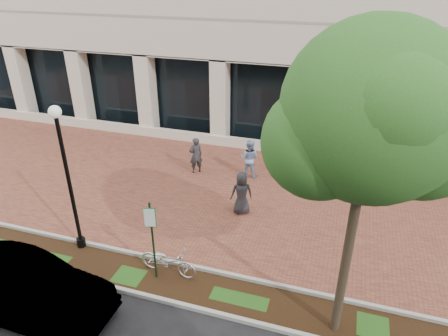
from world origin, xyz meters
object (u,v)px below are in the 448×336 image
(parking_sign, at_px, (152,232))
(street_tree, at_px, (374,123))
(locked_bicycle, at_px, (168,261))
(bike_rack_cluster, at_px, (417,163))
(bollard, at_px, (425,187))
(lamppost, at_px, (67,173))
(sedan_near_curb, at_px, (23,289))
(pedestrian_right, at_px, (242,193))
(pedestrian_mid, at_px, (249,158))
(pedestrian_left, at_px, (196,155))

(parking_sign, xyz_separation_m, street_tree, (5.15, -0.27, 3.87))
(locked_bicycle, xyz_separation_m, bike_rack_cluster, (7.56, 8.95, 0.07))
(parking_sign, bearing_deg, street_tree, -18.77)
(parking_sign, height_order, bollard, parking_sign)
(parking_sign, xyz_separation_m, lamppost, (-2.95, 0.57, 1.06))
(locked_bicycle, bearing_deg, parking_sign, 136.83)
(locked_bicycle, distance_m, sedan_near_curb, 3.81)
(lamppost, height_order, pedestrian_right, lamppost)
(bike_rack_cluster, xyz_separation_m, sedan_near_curb, (-10.46, -11.40, 0.23))
(locked_bicycle, relative_size, pedestrian_mid, 1.07)
(street_tree, xyz_separation_m, sedan_near_curb, (-7.76, -1.92, -4.71))
(lamppost, xyz_separation_m, sedan_near_curb, (0.34, -2.76, -1.90))
(pedestrian_left, xyz_separation_m, sedan_near_curb, (-1.33, -8.71, -0.05))
(sedan_near_curb, bearing_deg, street_tree, -75.81)
(street_tree, distance_m, locked_bicycle, 7.01)
(street_tree, relative_size, pedestrian_left, 4.56)
(lamppost, distance_m, locked_bicycle, 3.93)
(pedestrian_right, relative_size, sedan_near_curb, 0.35)
(street_tree, distance_m, pedestrian_mid, 9.53)
(pedestrian_left, bearing_deg, pedestrian_mid, 149.00)
(street_tree, height_order, pedestrian_left, street_tree)
(bike_rack_cluster, bearing_deg, parking_sign, -128.54)
(street_tree, xyz_separation_m, pedestrian_right, (-3.70, 4.33, -4.66))
(parking_sign, height_order, pedestrian_right, parking_sign)
(bollard, distance_m, sedan_near_curb, 14.06)
(pedestrian_mid, bearing_deg, parking_sign, 87.45)
(lamppost, bearing_deg, locked_bicycle, -5.37)
(pedestrian_right, height_order, sedan_near_curb, pedestrian_right)
(bike_rack_cluster, relative_size, sedan_near_curb, 0.77)
(pedestrian_mid, bearing_deg, bollard, -172.96)
(parking_sign, bearing_deg, sedan_near_curb, -155.81)
(lamppost, xyz_separation_m, street_tree, (8.10, -0.85, 2.81))
(parking_sign, height_order, pedestrian_left, parking_sign)
(parking_sign, height_order, street_tree, street_tree)
(street_tree, distance_m, sedan_near_curb, 9.28)
(bike_rack_cluster, bearing_deg, street_tree, -104.02)
(pedestrian_right, relative_size, bollard, 1.60)
(pedestrian_right, relative_size, bike_rack_cluster, 0.45)
(street_tree, height_order, pedestrian_mid, street_tree)
(pedestrian_mid, relative_size, pedestrian_right, 1.02)
(pedestrian_right, bearing_deg, locked_bicycle, 46.71)
(street_tree, relative_size, pedestrian_mid, 4.50)
(sedan_near_curb, bearing_deg, parking_sign, -49.72)
(pedestrian_left, xyz_separation_m, pedestrian_right, (2.73, -2.47, -0.00))
(lamppost, xyz_separation_m, pedestrian_right, (4.41, 3.48, -1.86))
(pedestrian_mid, height_order, pedestrian_right, pedestrian_mid)
(lamppost, xyz_separation_m, pedestrian_left, (1.68, 5.95, -1.86))
(locked_bicycle, distance_m, pedestrian_left, 6.46)
(sedan_near_curb, bearing_deg, lamppost, 7.43)
(street_tree, height_order, sedan_near_curb, street_tree)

